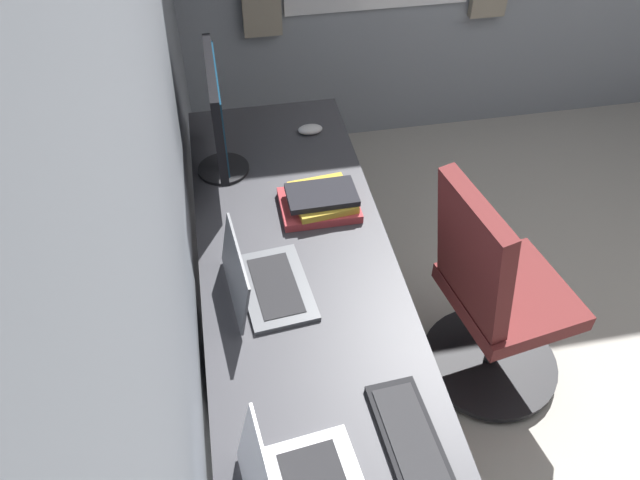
{
  "coord_description": "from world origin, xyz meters",
  "views": [
    {
      "loc": [
        -1.06,
        1.76,
        2.24
      ],
      "look_at": [
        0.26,
        1.51,
        0.95
      ],
      "focal_mm": 35.3,
      "sensor_mm": 36.0,
      "label": 1
    }
  ],
  "objects_px": {
    "keyboard_main": "(415,451)",
    "drawer_pedestal": "(305,390)",
    "mouse_main": "(310,129)",
    "laptop_leftmost": "(260,281)",
    "office_chair": "(492,301)",
    "monitor_primary": "(217,114)",
    "book_stack_near": "(321,201)"
  },
  "relations": [
    {
      "from": "laptop_leftmost",
      "to": "keyboard_main",
      "type": "relative_size",
      "value": 0.83
    },
    {
      "from": "drawer_pedestal",
      "to": "office_chair",
      "type": "xyz_separation_m",
      "value": [
        0.18,
        -0.74,
        0.11
      ]
    },
    {
      "from": "monitor_primary",
      "to": "book_stack_near",
      "type": "relative_size",
      "value": 1.74
    },
    {
      "from": "monitor_primary",
      "to": "drawer_pedestal",
      "type": "bearing_deg",
      "value": -167.57
    },
    {
      "from": "drawer_pedestal",
      "to": "keyboard_main",
      "type": "height_order",
      "value": "keyboard_main"
    },
    {
      "from": "keyboard_main",
      "to": "mouse_main",
      "type": "relative_size",
      "value": 4.12
    },
    {
      "from": "mouse_main",
      "to": "book_stack_near",
      "type": "xyz_separation_m",
      "value": [
        -0.48,
        0.05,
        0.02
      ]
    },
    {
      "from": "monitor_primary",
      "to": "office_chair",
      "type": "relative_size",
      "value": 0.51
    },
    {
      "from": "monitor_primary",
      "to": "mouse_main",
      "type": "relative_size",
      "value": 4.71
    },
    {
      "from": "mouse_main",
      "to": "keyboard_main",
      "type": "bearing_deg",
      "value": -179.5
    },
    {
      "from": "keyboard_main",
      "to": "book_stack_near",
      "type": "bearing_deg",
      "value": 3.45
    },
    {
      "from": "monitor_primary",
      "to": "laptop_leftmost",
      "type": "height_order",
      "value": "monitor_primary"
    },
    {
      "from": "keyboard_main",
      "to": "mouse_main",
      "type": "height_order",
      "value": "mouse_main"
    },
    {
      "from": "monitor_primary",
      "to": "book_stack_near",
      "type": "height_order",
      "value": "monitor_primary"
    },
    {
      "from": "laptop_leftmost",
      "to": "mouse_main",
      "type": "xyz_separation_m",
      "value": [
        0.85,
        -0.31,
        -0.03
      ]
    },
    {
      "from": "drawer_pedestal",
      "to": "monitor_primary",
      "type": "distance_m",
      "value": 1.04
    },
    {
      "from": "drawer_pedestal",
      "to": "laptop_leftmost",
      "type": "bearing_deg",
      "value": 38.14
    },
    {
      "from": "laptop_leftmost",
      "to": "mouse_main",
      "type": "bearing_deg",
      "value": -20.08
    },
    {
      "from": "keyboard_main",
      "to": "mouse_main",
      "type": "distance_m",
      "value": 1.47
    },
    {
      "from": "monitor_primary",
      "to": "keyboard_main",
      "type": "bearing_deg",
      "value": -163.1
    },
    {
      "from": "monitor_primary",
      "to": "laptop_leftmost",
      "type": "relative_size",
      "value": 1.37
    },
    {
      "from": "office_chair",
      "to": "keyboard_main",
      "type": "bearing_deg",
      "value": 141.11
    },
    {
      "from": "laptop_leftmost",
      "to": "keyboard_main",
      "type": "height_order",
      "value": "laptop_leftmost"
    },
    {
      "from": "book_stack_near",
      "to": "mouse_main",
      "type": "bearing_deg",
      "value": -5.53
    },
    {
      "from": "laptop_leftmost",
      "to": "office_chair",
      "type": "relative_size",
      "value": 0.37
    },
    {
      "from": "monitor_primary",
      "to": "office_chair",
      "type": "bearing_deg",
      "value": -124.2
    },
    {
      "from": "keyboard_main",
      "to": "drawer_pedestal",
      "type": "bearing_deg",
      "value": 23.92
    },
    {
      "from": "monitor_primary",
      "to": "keyboard_main",
      "type": "distance_m",
      "value": 1.36
    },
    {
      "from": "keyboard_main",
      "to": "monitor_primary",
      "type": "bearing_deg",
      "value": 16.9
    },
    {
      "from": "book_stack_near",
      "to": "office_chair",
      "type": "xyz_separation_m",
      "value": [
        -0.33,
        -0.59,
        -0.31
      ]
    },
    {
      "from": "laptop_leftmost",
      "to": "office_chair",
      "type": "distance_m",
      "value": 0.91
    },
    {
      "from": "keyboard_main",
      "to": "laptop_leftmost",
      "type": "bearing_deg",
      "value": 27.54
    }
  ]
}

